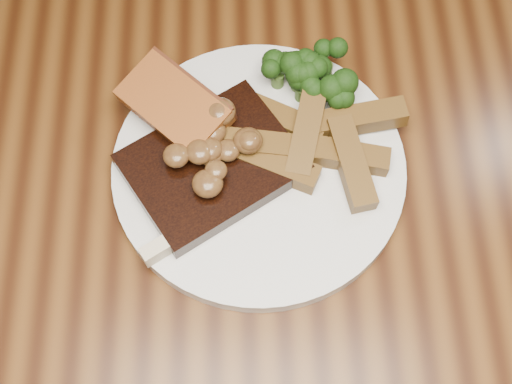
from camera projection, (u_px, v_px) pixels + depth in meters
ground at (259, 365)px, 1.37m from camera, size 4.50×4.50×0.00m
dining_table at (262, 240)px, 0.77m from camera, size 1.60×0.90×0.75m
plate at (259, 169)px, 0.70m from camera, size 0.31×0.31×0.01m
steak at (213, 166)px, 0.68m from camera, size 0.19×0.18×0.02m
steak_bone at (213, 218)px, 0.66m from camera, size 0.13×0.09×0.02m
mushroom_pile at (210, 149)px, 0.66m from camera, size 0.08×0.08×0.03m
garlic_bread at (176, 117)px, 0.70m from camera, size 0.12×0.11×0.02m
potato_wedges at (316, 157)px, 0.68m from camera, size 0.12×0.12×0.02m
broccoli_cluster at (308, 80)px, 0.71m from camera, size 0.08×0.08×0.04m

